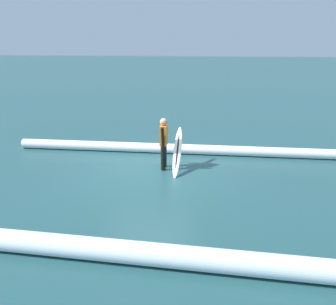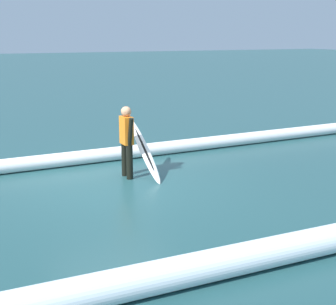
% 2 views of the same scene
% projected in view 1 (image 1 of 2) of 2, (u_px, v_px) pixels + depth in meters
% --- Properties ---
extents(ground_plane, '(152.82, 152.82, 0.00)m').
position_uv_depth(ground_plane, '(148.00, 172.00, 10.05)').
color(ground_plane, '#234D50').
extents(surfer, '(0.22, 0.67, 1.53)m').
position_uv_depth(surfer, '(164.00, 141.00, 10.06)').
color(surfer, black).
rests_on(surfer, ground_plane).
extents(surfboard, '(0.23, 1.55, 1.15)m').
position_uv_depth(surfboard, '(177.00, 151.00, 10.11)').
color(surfboard, white).
rests_on(surfboard, ground_plane).
extents(wave_crest_foreground, '(14.95, 0.34, 0.33)m').
position_uv_depth(wave_crest_foreground, '(236.00, 151.00, 11.41)').
color(wave_crest_foreground, white).
rests_on(wave_crest_foreground, ground_plane).
extents(wave_crest_midground, '(24.65, 1.45, 0.40)m').
position_uv_depth(wave_crest_midground, '(249.00, 264.00, 5.59)').
color(wave_crest_midground, white).
rests_on(wave_crest_midground, ground_plane).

